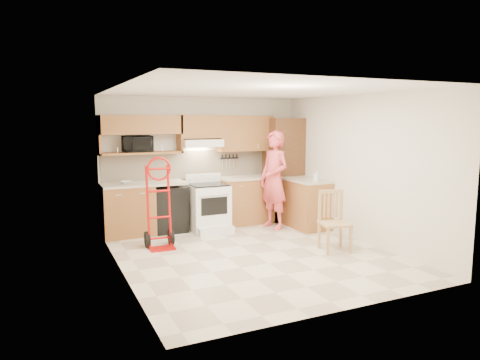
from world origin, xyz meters
TOP-DOWN VIEW (x-y plane):
  - floor at (0.00, 0.00)m, footprint 4.00×4.50m
  - ceiling at (0.00, 0.00)m, footprint 4.00×4.50m
  - wall_back at (0.00, 2.26)m, footprint 4.00×0.02m
  - wall_front at (0.00, -2.26)m, footprint 4.00×0.02m
  - wall_left at (-2.01, 0.00)m, footprint 0.02×4.50m
  - wall_right at (2.01, 0.00)m, footprint 0.02×4.50m
  - backsplash at (0.00, 2.23)m, footprint 3.92×0.03m
  - lower_cab_left at (-1.55, 1.95)m, footprint 0.90×0.60m
  - dishwasher at (-0.80, 1.95)m, footprint 0.60×0.60m
  - lower_cab_right at (0.83, 1.95)m, footprint 1.14×0.60m
  - countertop_left at (-1.25, 1.95)m, footprint 1.50×0.63m
  - countertop_right at (0.83, 1.95)m, footprint 1.14×0.63m
  - cab_return_right at (1.70, 1.15)m, footprint 0.60×1.00m
  - countertop_return at (1.70, 1.15)m, footprint 0.63×1.00m
  - pantry_tall at (1.65, 1.95)m, footprint 0.70×0.60m
  - upper_cab_left at (-1.25, 2.08)m, footprint 1.50×0.33m
  - upper_shelf_mw at (-1.25, 2.08)m, footprint 1.50×0.33m
  - upper_cab_center at (-0.12, 2.08)m, footprint 0.76×0.33m
  - upper_cab_right at (0.83, 2.08)m, footprint 1.14×0.33m
  - range_hood at (-0.12, 2.02)m, footprint 0.76×0.46m
  - knife_strip at (0.55, 2.21)m, footprint 0.40×0.05m
  - microwave at (-1.32, 2.08)m, footprint 0.54×0.37m
  - range at (-0.10, 1.65)m, footprint 0.71×0.93m
  - person at (1.10, 1.35)m, footprint 0.58×0.76m
  - hand_truck at (-1.22, 0.93)m, footprint 0.54×0.50m
  - dining_chair at (1.24, -0.39)m, footprint 0.53×0.56m
  - soap_bottle at (1.70, 0.80)m, footprint 0.12×0.12m
  - bowl at (-1.55, 1.95)m, footprint 0.20×0.20m

SIDE VIEW (x-z plane):
  - floor at x=0.00m, z-range -0.02..0.00m
  - dishwasher at x=-0.80m, z-range 0.00..0.85m
  - lower_cab_left at x=-1.55m, z-range 0.00..0.90m
  - lower_cab_right at x=0.83m, z-range 0.00..0.90m
  - cab_return_right at x=1.70m, z-range 0.00..0.90m
  - dining_chair at x=1.24m, z-range 0.00..0.96m
  - range at x=-0.10m, z-range 0.00..1.04m
  - hand_truck at x=-1.22m, z-range 0.00..1.34m
  - countertop_left at x=-1.25m, z-range 0.90..0.94m
  - countertop_right at x=0.83m, z-range 0.90..0.94m
  - countertop_return at x=1.70m, z-range 0.90..0.94m
  - person at x=1.10m, z-range 0.00..1.87m
  - bowl at x=-1.55m, z-range 0.94..0.99m
  - soap_bottle at x=1.70m, z-range 0.94..1.14m
  - pantry_tall at x=1.65m, z-range 0.00..2.10m
  - backsplash at x=0.00m, z-range 0.92..1.48m
  - knife_strip at x=0.55m, z-range 1.09..1.39m
  - wall_back at x=0.00m, z-range 0.00..2.50m
  - wall_front at x=0.00m, z-range 0.00..2.50m
  - wall_left at x=-2.01m, z-range 0.00..2.50m
  - wall_right at x=2.01m, z-range 0.00..2.50m
  - upper_shelf_mw at x=-1.25m, z-range 1.45..1.49m
  - range_hood at x=-0.12m, z-range 1.56..1.70m
  - microwave at x=-1.32m, z-range 1.49..1.78m
  - upper_cab_right at x=0.83m, z-range 1.45..2.15m
  - upper_cab_center at x=-0.12m, z-range 1.72..2.16m
  - upper_cab_left at x=-1.25m, z-range 1.81..2.15m
  - ceiling at x=0.00m, z-range 2.50..2.52m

